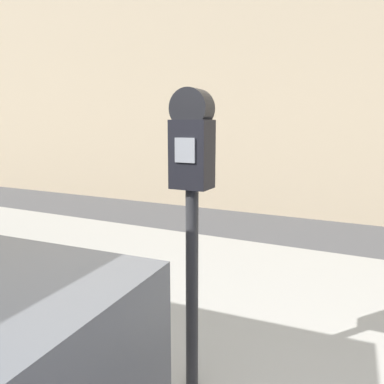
% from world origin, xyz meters
% --- Properties ---
extents(sidewalk, '(24.00, 2.80, 0.10)m').
position_xyz_m(sidewalk, '(0.00, 2.20, 0.05)').
color(sidewalk, '#ADAAA3').
rests_on(sidewalk, ground_plane).
extents(parking_meter, '(0.17, 0.13, 1.40)m').
position_xyz_m(parking_meter, '(-0.21, 1.26, 1.10)').
color(parking_meter, '#2D2D30').
rests_on(parking_meter, sidewalk).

